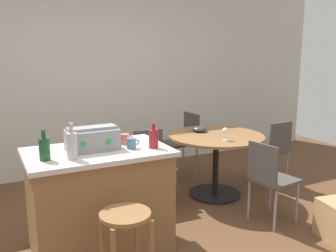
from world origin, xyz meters
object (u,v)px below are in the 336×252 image
at_px(kitchen_island, 100,201).
at_px(serving_bowl, 200,129).
at_px(folding_chair_far, 152,162).
at_px(wooden_stool, 126,234).
at_px(folding_chair_left, 270,176).
at_px(cup_0, 132,143).
at_px(cup_1, 125,139).
at_px(toolbox, 92,139).
at_px(bottle_0, 154,138).
at_px(dining_table, 216,149).
at_px(wine_glass, 225,131).
at_px(bottle_1, 72,145).
at_px(folding_chair_right, 273,147).
at_px(bottle_2, 44,149).
at_px(folding_chair_near, 184,139).

bearing_deg(kitchen_island, serving_bowl, 28.74).
bearing_deg(folding_chair_far, kitchen_island, -139.07).
xyz_separation_m(wooden_stool, folding_chair_left, (1.69, 0.41, 0.02)).
distance_m(kitchen_island, cup_0, 0.58).
height_order(kitchen_island, cup_1, cup_1).
xyz_separation_m(folding_chair_left, toolbox, (-1.71, 0.29, 0.51)).
relative_size(kitchen_island, folding_chair_far, 1.40).
relative_size(wooden_stool, bottle_0, 2.93).
bearing_deg(bottle_0, folding_chair_far, 66.39).
xyz_separation_m(folding_chair_left, bottle_0, (-1.23, 0.11, 0.50)).
bearing_deg(dining_table, bottle_0, -147.20).
distance_m(bottle_0, wine_glass, 1.22).
height_order(folding_chair_far, bottle_1, bottle_1).
bearing_deg(folding_chair_right, bottle_2, -167.16).
height_order(folding_chair_near, bottle_1, bottle_1).
bearing_deg(bottle_2, toolbox, 17.73).
bearing_deg(wooden_stool, kitchen_island, 88.60).
distance_m(toolbox, bottle_1, 0.29).
height_order(wooden_stool, bottle_1, bottle_1).
xyz_separation_m(wooden_stool, cup_1, (0.29, 0.76, 0.48)).
relative_size(kitchen_island, cup_1, 9.73).
bearing_deg(bottle_1, bottle_0, 1.75).
distance_m(folding_chair_right, wine_glass, 1.02).
bearing_deg(bottle_1, folding_chair_far, 39.76).
relative_size(kitchen_island, bottle_2, 5.03).
xyz_separation_m(kitchen_island, folding_chair_near, (1.64, 1.41, 0.07)).
xyz_separation_m(dining_table, toolbox, (-1.66, -0.58, 0.43)).
relative_size(wooden_stool, folding_chair_right, 0.74).
bearing_deg(folding_chair_right, wine_glass, -166.50).
bearing_deg(folding_chair_left, bottle_0, 174.73).
height_order(wooden_stool, toolbox, toolbox).
bearing_deg(folding_chair_left, toolbox, 170.39).
relative_size(wine_glass, serving_bowl, 0.80).
bearing_deg(serving_bowl, folding_chair_right, -16.59).
relative_size(dining_table, bottle_0, 5.25).
bearing_deg(wooden_stool, folding_chair_right, 26.30).
distance_m(kitchen_island, bottle_0, 0.72).
bearing_deg(cup_1, toolbox, -168.58).
bearing_deg(kitchen_island, toolbox, 150.86).
bearing_deg(serving_bowl, bottle_2, -154.29).
height_order(bottle_2, wine_glass, bottle_2).
height_order(folding_chair_right, bottle_2, bottle_2).
relative_size(folding_chair_far, folding_chair_left, 1.00).
bearing_deg(cup_0, bottle_0, -20.31).
xyz_separation_m(toolbox, bottle_0, (0.48, -0.18, -0.01)).
bearing_deg(kitchen_island, bottle_2, -166.09).
bearing_deg(cup_0, wine_glass, 18.33).
bearing_deg(serving_bowl, bottle_1, -150.26).
distance_m(folding_chair_right, bottle_0, 2.22).
bearing_deg(bottle_0, folding_chair_near, 52.58).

